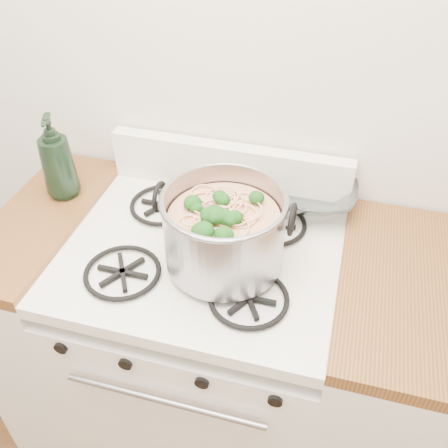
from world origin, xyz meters
TOP-DOWN VIEW (x-y plane):
  - gas_range at (0.00, 1.26)m, footprint 0.76×0.66m
  - counter_left at (-0.51, 1.26)m, footprint 0.25×0.65m
  - stock_pot at (0.08, 1.22)m, footprint 0.35×0.32m
  - spatula at (0.14, 1.30)m, footprint 0.42×0.42m
  - glass_bowl at (0.26, 1.54)m, footprint 0.11×0.11m
  - bottle at (-0.48, 1.38)m, footprint 0.13×0.13m

SIDE VIEW (x-z plane):
  - gas_range at x=0.00m, z-range -0.03..0.90m
  - counter_left at x=-0.51m, z-range 0.00..0.92m
  - spatula at x=0.14m, z-range 0.92..0.95m
  - glass_bowl at x=0.26m, z-range 0.92..0.95m
  - stock_pot at x=0.08m, z-range 0.91..1.13m
  - bottle at x=-0.48m, z-range 0.92..1.19m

